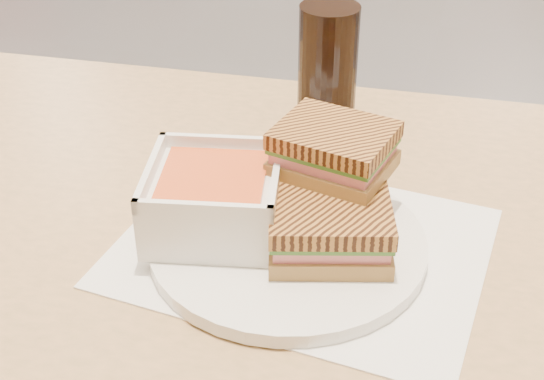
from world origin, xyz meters
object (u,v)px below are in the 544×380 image
(plate, at_px, (288,244))
(panini_lower, at_px, (330,228))
(main_table, at_px, (211,296))
(soup_bowl, at_px, (214,200))
(cola_glass, at_px, (328,68))

(plate, relative_size, panini_lower, 2.02)
(main_table, distance_m, soup_bowl, 0.17)
(panini_lower, distance_m, cola_glass, 0.29)
(cola_glass, bearing_deg, main_table, -108.11)
(main_table, relative_size, cola_glass, 7.83)
(plate, bearing_deg, main_table, 160.32)
(panini_lower, bearing_deg, plate, 170.57)
(main_table, relative_size, plate, 4.49)
(main_table, xyz_separation_m, plate, (0.10, -0.04, 0.12))
(panini_lower, xyz_separation_m, cola_glass, (-0.07, 0.28, 0.04))
(soup_bowl, bearing_deg, panini_lower, -3.41)
(plate, xyz_separation_m, panini_lower, (0.04, -0.01, 0.03))
(plate, distance_m, panini_lower, 0.05)
(panini_lower, bearing_deg, main_table, 163.27)
(main_table, relative_size, panini_lower, 9.05)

